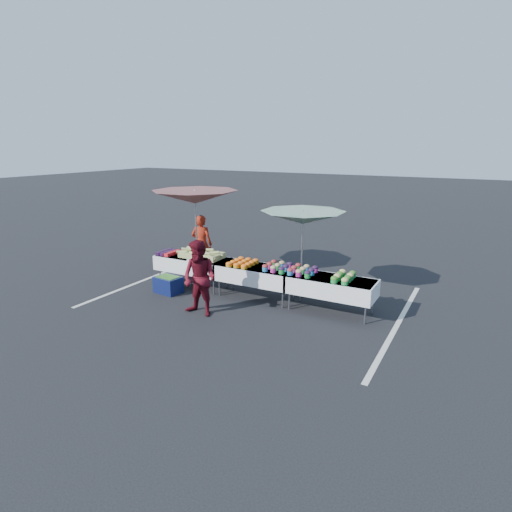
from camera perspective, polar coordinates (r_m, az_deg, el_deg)
The scene contains 17 objects.
ground at distance 10.00m, azimuth -0.00°, elevation -5.55°, with size 80.00×80.00×0.00m, color black.
stripe_left at distance 11.79m, azimuth -13.80°, elevation -2.78°, with size 0.10×5.00×0.00m, color silver.
stripe_right at distance 9.03m, azimuth 18.34°, elevation -8.65°, with size 0.10×5.00×0.00m, color silver.
table_left at distance 10.76m, azimuth -8.45°, elevation -0.97°, with size 1.86×0.81×0.75m.
table_center at distance 9.81m, azimuth -0.00°, elevation -2.35°, with size 1.86×0.81×0.75m.
table_right at distance 9.13m, azimuth 9.99°, elevation -3.92°, with size 1.86×0.81×0.75m.
berry_punnets at distance 11.09m, azimuth -11.61°, elevation 0.47°, with size 0.40×0.54×0.08m.
corn_pile at distance 10.58m, azimuth -7.26°, elevation 0.25°, with size 1.16×0.57×0.26m.
plastic_bags at distance 10.30m, azimuth -8.15°, elevation -0.56°, with size 0.30×0.25×0.05m, color white.
carrot_bowls at distance 9.91m, azimuth -1.80°, elevation -0.88°, with size 0.55×0.69×0.11m.
potato_cups at distance 9.38m, azimuth 4.56°, elevation -1.64°, with size 1.14×0.58×0.16m.
bean_baskets at distance 8.97m, azimuth 11.61°, elevation -2.73°, with size 0.36×0.68×0.15m.
vendor at distance 11.83m, azimuth -7.25°, elevation 1.61°, with size 0.58×0.38×1.60m, color maroon.
customer at distance 8.86m, azimuth -7.54°, elevation -2.98°, with size 0.77×0.60×1.59m, color #590D18.
umbrella_left at distance 11.35m, azimuth -8.14°, elevation 7.71°, with size 2.86×2.86×2.32m.
umbrella_right at distance 9.87m, azimuth 6.26°, elevation 5.04°, with size 2.59×2.59×2.01m.
storage_bin at distance 10.48m, azimuth -11.62°, elevation -3.71°, with size 0.66×0.51×0.40m.
Camera 1 is at (4.49, -8.23, 3.48)m, focal length 30.00 mm.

